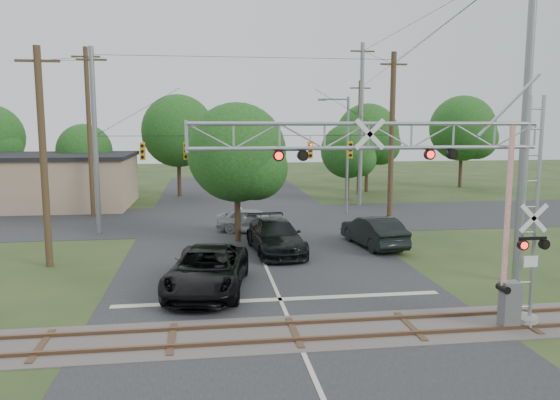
{
  "coord_description": "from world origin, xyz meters",
  "views": [
    {
      "loc": [
        -2.86,
        -15.02,
        6.92
      ],
      "look_at": [
        0.27,
        7.5,
        3.7
      ],
      "focal_mm": 35.0,
      "sensor_mm": 36.0,
      "label": 1
    }
  ],
  "objects": [
    {
      "name": "road_main",
      "position": [
        0.0,
        10.0,
        0.01
      ],
      "size": [
        14.0,
        90.0,
        0.02
      ],
      "primitive_type": "cube",
      "color": "#252527",
      "rests_on": "ground"
    },
    {
      "name": "pickup_black",
      "position": [
        -2.82,
        7.05,
        0.9
      ],
      "size": [
        3.97,
        6.87,
        1.8
      ],
      "primitive_type": "imported",
      "rotation": [
        0.0,
        0.0,
        -0.16
      ],
      "color": "black",
      "rests_on": "ground"
    },
    {
      "name": "traffic_signal_span",
      "position": [
        0.91,
        20.0,
        5.65
      ],
      "size": [
        19.34,
        0.36,
        11.5
      ],
      "color": "gray",
      "rests_on": "ground"
    },
    {
      "name": "sedan_silver",
      "position": [
        0.14,
        18.89,
        0.78
      ],
      "size": [
        4.94,
        3.58,
        1.56
      ],
      "primitive_type": "imported",
      "rotation": [
        0.0,
        0.0,
        1.14
      ],
      "color": "#929499",
      "rests_on": "ground"
    },
    {
      "name": "road_cross",
      "position": [
        0.0,
        24.0,
        0.01
      ],
      "size": [
        90.0,
        12.0,
        0.02
      ],
      "primitive_type": "cube",
      "color": "#252527",
      "rests_on": "ground"
    },
    {
      "name": "car_dark",
      "position": [
        0.85,
        13.44,
        0.88
      ],
      "size": [
        2.99,
        6.28,
        1.77
      ],
      "primitive_type": "imported",
      "rotation": [
        0.0,
        0.0,
        0.09
      ],
      "color": "black",
      "rests_on": "ground"
    },
    {
      "name": "suv_dark",
      "position": [
        6.51,
        14.07,
        0.87
      ],
      "size": [
        2.6,
        5.5,
        1.74
      ],
      "primitive_type": "imported",
      "rotation": [
        0.0,
        0.0,
        3.29
      ],
      "color": "black",
      "rests_on": "ground"
    },
    {
      "name": "streetlight",
      "position": [
        7.66,
        24.99,
        4.95
      ],
      "size": [
        2.36,
        0.25,
        8.85
      ],
      "color": "gray",
      "rests_on": "ground"
    },
    {
      "name": "ground",
      "position": [
        0.0,
        0.0,
        0.0
      ],
      "size": [
        160.0,
        160.0,
        0.0
      ],
      "primitive_type": "plane",
      "color": "#233B1B",
      "rests_on": "ground"
    },
    {
      "name": "treeline",
      "position": [
        2.69,
        35.23,
        5.66
      ],
      "size": [
        53.45,
        30.16,
        9.81
      ],
      "color": "#3D2B1C",
      "rests_on": "ground"
    },
    {
      "name": "crossing_gantry",
      "position": [
        4.47,
        1.63,
        4.85
      ],
      "size": [
        11.89,
        1.0,
        7.82
      ],
      "color": "gray",
      "rests_on": "ground"
    },
    {
      "name": "railroad_track",
      "position": [
        0.0,
        2.0,
        0.03
      ],
      "size": [
        90.0,
        3.2,
        0.17
      ],
      "color": "#524B47",
      "rests_on": "ground"
    },
    {
      "name": "utility_poles",
      "position": [
        2.81,
        21.76,
        6.34
      ],
      "size": [
        25.14,
        30.01,
        14.41
      ],
      "color": "#40311D",
      "rests_on": "ground"
    },
    {
      "name": "commercial_building",
      "position": [
        -18.19,
        32.1,
        2.19
      ],
      "size": [
        18.81,
        9.81,
        4.36
      ],
      "rotation": [
        0.0,
        0.0,
        -0.01
      ],
      "color": "#9F846A",
      "rests_on": "ground"
    }
  ]
}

